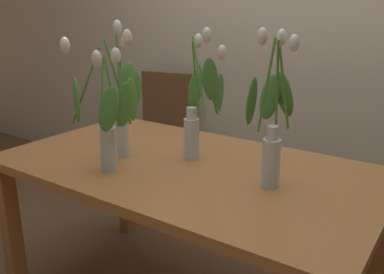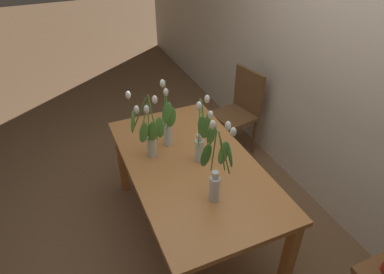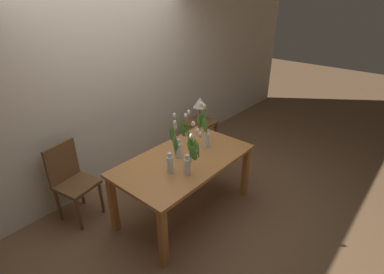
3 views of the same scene
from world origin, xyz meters
name	(u,v)px [view 3 (image 3 of 3)]	position (x,y,z in m)	size (l,w,h in m)	color
ground_plane	(185,210)	(0.00, 0.00, 0.00)	(18.00, 18.00, 0.00)	brown
room_wall_rear	(111,85)	(0.00, 1.26, 1.35)	(9.00, 0.10, 2.70)	beige
dining_table	(184,165)	(0.00, 0.00, 0.65)	(1.60, 0.90, 0.74)	#B7753D
tulip_vase_0	(172,156)	(-0.27, -0.08, 0.92)	(0.15, 0.12, 0.59)	silver
tulip_vase_1	(191,156)	(-0.18, -0.26, 0.96)	(0.23, 0.24, 0.56)	silver
tulip_vase_2	(204,131)	(0.37, 0.01, 0.95)	(0.15, 0.20, 0.57)	silver
tulip_vase_3	(180,140)	(0.01, 0.07, 0.95)	(0.23, 0.17, 0.56)	silver
dining_chair	(71,178)	(-0.89, 0.95, 0.52)	(0.47, 0.47, 0.93)	brown
side_table	(200,128)	(1.26, 0.79, 0.43)	(0.44, 0.44, 0.55)	brown
table_lamp	(200,103)	(1.29, 0.81, 0.86)	(0.22, 0.22, 0.40)	olive
pillar_candle	(198,123)	(1.14, 0.73, 0.59)	(0.06, 0.06, 0.07)	#B72D23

